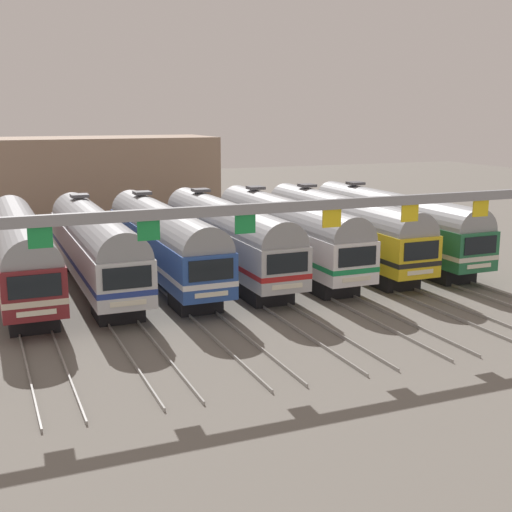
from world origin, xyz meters
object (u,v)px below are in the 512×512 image
(commuter_train_silver, at_px, (94,244))
(commuter_train_green, at_px, (392,222))
(catenary_gantry, at_px, (332,223))
(commuter_train_blue, at_px, (163,239))
(commuter_train_white, at_px, (285,230))
(commuter_train_stainless, at_px, (226,234))
(commuter_train_yellow, at_px, (340,226))
(commuter_train_maroon, at_px, (20,249))

(commuter_train_silver, height_order, commuter_train_green, same)
(commuter_train_silver, distance_m, catenary_gantry, 16.02)
(commuter_train_blue, distance_m, commuter_train_white, 8.18)
(commuter_train_white, distance_m, commuter_train_green, 8.18)
(commuter_train_stainless, bearing_deg, commuter_train_green, 0.00)
(commuter_train_yellow, bearing_deg, commuter_train_silver, 180.00)
(commuter_train_white, xyz_separation_m, catenary_gantry, (-4.09, -13.50, 2.75))
(commuter_train_stainless, distance_m, commuter_train_yellow, 8.18)
(commuter_train_maroon, distance_m, commuter_train_stainless, 12.27)
(commuter_train_silver, xyz_separation_m, commuter_train_yellow, (16.36, 0.00, 0.00))
(commuter_train_blue, bearing_deg, commuter_train_white, 0.00)
(commuter_train_maroon, height_order, commuter_train_stainless, commuter_train_stainless)
(commuter_train_green, height_order, catenary_gantry, catenary_gantry)
(commuter_train_green, bearing_deg, commuter_train_blue, 180.00)
(commuter_train_blue, distance_m, commuter_train_green, 16.36)
(catenary_gantry, bearing_deg, commuter_train_green, 47.73)
(commuter_train_maroon, bearing_deg, commuter_train_silver, 0.06)
(commuter_train_silver, distance_m, commuter_train_stainless, 8.18)
(commuter_train_white, bearing_deg, catenary_gantry, -106.86)
(commuter_train_white, relative_size, commuter_train_yellow, 1.00)
(commuter_train_silver, bearing_deg, commuter_train_blue, 0.00)
(commuter_train_blue, xyz_separation_m, commuter_train_green, (16.36, 0.00, 0.00))
(commuter_train_yellow, distance_m, catenary_gantry, 16.02)
(commuter_train_maroon, distance_m, commuter_train_silver, 4.09)
(commuter_train_maroon, relative_size, commuter_train_stainless, 1.00)
(commuter_train_silver, distance_m, commuter_train_green, 20.45)
(commuter_train_silver, bearing_deg, commuter_train_green, 0.00)
(commuter_train_maroon, relative_size, commuter_train_blue, 1.00)
(commuter_train_stainless, relative_size, commuter_train_yellow, 1.00)
(commuter_train_silver, bearing_deg, commuter_train_white, 0.00)
(commuter_train_maroon, distance_m, commuter_train_green, 24.54)
(commuter_train_maroon, distance_m, commuter_train_white, 16.36)
(commuter_train_yellow, relative_size, catenary_gantry, 0.61)
(commuter_train_stainless, bearing_deg, commuter_train_blue, 180.00)
(commuter_train_maroon, height_order, commuter_train_silver, commuter_train_silver)
(commuter_train_silver, xyz_separation_m, commuter_train_blue, (4.09, 0.00, 0.00))
(commuter_train_silver, bearing_deg, commuter_train_stainless, 0.00)
(commuter_train_maroon, height_order, commuter_train_green, commuter_train_green)
(commuter_train_silver, distance_m, commuter_train_white, 12.27)
(commuter_train_silver, height_order, commuter_train_white, same)
(commuter_train_white, distance_m, catenary_gantry, 14.37)
(commuter_train_maroon, relative_size, commuter_train_white, 1.00)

